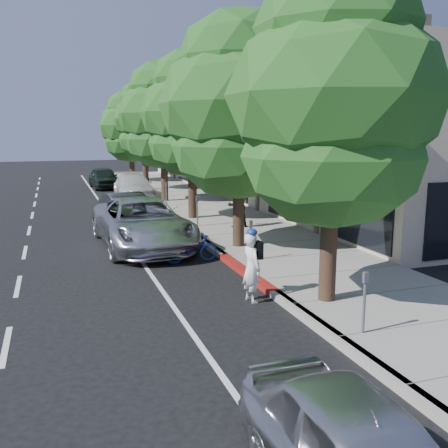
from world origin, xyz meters
name	(u,v)px	position (x,y,z in m)	size (l,w,h in m)	color
ground	(259,285)	(0.00, 0.00, 0.00)	(120.00, 120.00, 0.00)	black
sidewalk	(236,225)	(2.30, 8.00, 0.07)	(4.60, 56.00, 0.15)	gray
curb	(185,228)	(0.00, 8.00, 0.07)	(0.30, 56.00, 0.15)	#9E998E
curb_red_segment	(246,272)	(0.00, 1.00, 0.07)	(0.32, 4.00, 0.15)	maroon
storefront_building	(288,140)	(9.60, 18.00, 3.50)	(10.00, 36.00, 7.00)	beige
street_tree_0	(334,101)	(0.90, -2.00, 4.77)	(4.93, 4.93, 7.79)	black
street_tree_1	(239,108)	(0.90, 4.00, 4.88)	(5.43, 5.43, 8.08)	black
street_tree_2	(192,115)	(0.90, 10.00, 4.80)	(4.64, 4.64, 7.74)	black
street_tree_3	(163,116)	(0.90, 16.00, 4.90)	(5.04, 5.04, 8.00)	black
street_tree_4	(144,121)	(0.90, 22.00, 4.75)	(4.12, 4.12, 7.52)	black
street_tree_5	(131,127)	(0.90, 28.00, 4.40)	(4.94, 4.94, 7.29)	black
cyclist	(251,268)	(-0.70, -1.15, 0.85)	(0.62, 0.41, 1.71)	white
bicycle	(191,249)	(-1.11, 2.87, 0.45)	(0.59, 1.70, 0.89)	navy
silver_suv	(142,223)	(-2.20, 5.50, 0.87)	(2.88, 6.25, 1.74)	silver
dark_sedan	(127,211)	(-2.18, 9.37, 0.73)	(1.54, 4.42, 1.46)	#212427
white_pickup	(134,186)	(-0.50, 18.45, 0.76)	(2.12, 5.20, 1.51)	silver
dark_suv_far	(104,178)	(-1.65, 24.75, 0.76)	(1.78, 4.43, 1.51)	black
pedestrian	(237,206)	(2.06, 7.19, 1.05)	(0.87, 0.68, 1.80)	black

